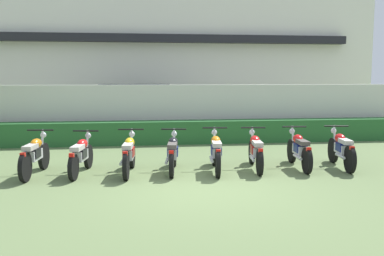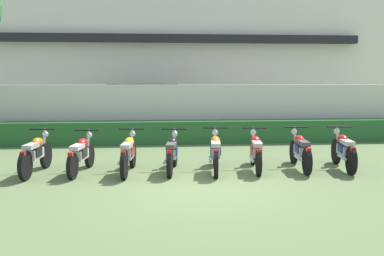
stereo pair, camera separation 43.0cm
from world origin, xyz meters
TOP-DOWN VIEW (x-y plane):
  - ground at (0.00, 0.00)m, footprint 60.00×60.00m
  - building at (0.00, 14.99)m, footprint 20.46×6.50m
  - compound_wall at (0.00, 6.59)m, footprint 19.44×0.30m
  - hedge_row at (0.00, 5.89)m, footprint 15.55×0.70m
  - parked_car at (-1.16, 9.30)m, footprint 4.63×2.36m
  - motorcycle_in_row_0 at (-3.56, 1.68)m, footprint 0.60×1.90m
  - motorcycle_in_row_1 at (-2.55, 1.68)m, footprint 0.60×1.82m
  - motorcycle_in_row_2 at (-1.48, 1.57)m, footprint 0.60×1.89m
  - motorcycle_in_row_3 at (-0.48, 1.65)m, footprint 0.60×1.83m
  - motorcycle_in_row_4 at (0.51, 1.58)m, footprint 0.60×1.96m
  - motorcycle_in_row_5 at (1.48, 1.65)m, footprint 0.60×1.89m
  - motorcycle_in_row_6 at (2.55, 1.67)m, footprint 0.60×1.91m
  - motorcycle_in_row_7 at (3.57, 1.56)m, footprint 0.60×1.87m

SIDE VIEW (x-z plane):
  - ground at x=0.00m, z-range 0.00..0.00m
  - hedge_row at x=0.00m, z-range 0.00..0.74m
  - motorcycle_in_row_1 at x=-2.55m, z-range -0.03..0.91m
  - motorcycle_in_row_3 at x=-0.48m, z-range -0.03..0.92m
  - motorcycle_in_row_5 at x=1.48m, z-range -0.03..0.92m
  - motorcycle_in_row_6 at x=2.55m, z-range -0.03..0.93m
  - motorcycle_in_row_2 at x=-1.48m, z-range -0.03..0.94m
  - motorcycle_in_row_4 at x=0.51m, z-range -0.03..0.94m
  - motorcycle_in_row_0 at x=-3.56m, z-range -0.03..0.94m
  - motorcycle_in_row_7 at x=3.57m, z-range -0.03..0.95m
  - parked_car at x=-1.16m, z-range -0.01..1.88m
  - compound_wall at x=0.00m, z-range 0.00..1.91m
  - building at x=0.00m, z-range 0.00..7.39m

